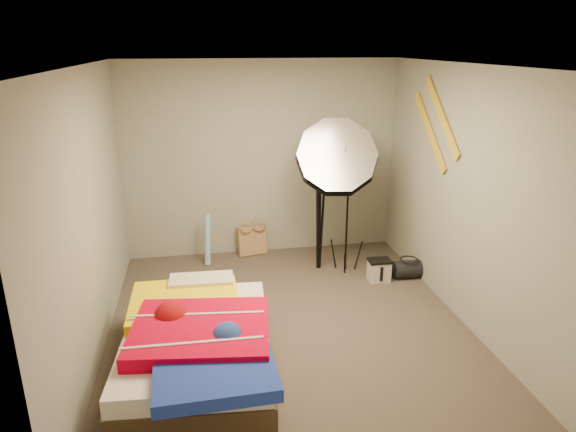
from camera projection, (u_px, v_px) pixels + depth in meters
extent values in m
plane|color=#50483E|center=(289.00, 325.00, 5.12)|extent=(4.00, 4.00, 0.00)
plane|color=silver|center=(289.00, 65.00, 4.32)|extent=(4.00, 4.00, 0.00)
plane|color=gray|center=(261.00, 160.00, 6.58)|extent=(3.50, 0.00, 3.50)
plane|color=gray|center=(351.00, 314.00, 2.86)|extent=(3.50, 0.00, 3.50)
plane|color=gray|center=(90.00, 217.00, 4.43)|extent=(0.00, 4.00, 4.00)
plane|color=gray|center=(465.00, 197.00, 5.01)|extent=(0.00, 4.00, 4.00)
cube|color=tan|center=(252.00, 240.00, 6.81)|extent=(0.40, 0.24, 0.39)
cylinder|color=#45A4B9|center=(208.00, 240.00, 6.46)|extent=(0.12, 0.20, 0.65)
cube|color=beige|center=(379.00, 271.00, 6.05)|extent=(0.25, 0.18, 0.25)
cylinder|color=black|center=(408.00, 269.00, 6.14)|extent=(0.36, 0.23, 0.22)
cube|color=gold|center=(442.00, 116.00, 5.34)|extent=(0.02, 0.91, 0.78)
cube|color=gold|center=(430.00, 132.00, 5.64)|extent=(0.02, 0.91, 0.78)
cube|color=#493421|center=(199.00, 357.00, 4.41)|extent=(1.35, 1.84, 0.23)
cube|color=white|center=(197.00, 338.00, 4.35)|extent=(1.31, 1.80, 0.16)
cube|color=yellow|center=(185.00, 304.00, 4.67)|extent=(0.97, 0.84, 0.12)
cube|color=red|center=(201.00, 332.00, 4.18)|extent=(1.21, 1.06, 0.14)
cube|color=#203BB3|center=(215.00, 373.00, 3.71)|extent=(0.90, 0.73, 0.11)
cube|color=#F0AAB2|center=(201.00, 283.00, 5.00)|extent=(0.62, 0.30, 0.12)
cylinder|color=black|center=(347.00, 211.00, 6.15)|extent=(0.03, 0.03, 1.52)
cube|color=black|center=(350.00, 152.00, 5.92)|extent=(0.07, 0.07, 0.10)
cone|color=silver|center=(336.00, 159.00, 5.82)|extent=(1.23, 0.96, 1.12)
cylinder|color=black|center=(319.00, 226.00, 6.26)|extent=(0.04, 0.04, 1.12)
cube|color=black|center=(320.00, 176.00, 6.06)|extent=(0.08, 0.08, 0.12)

